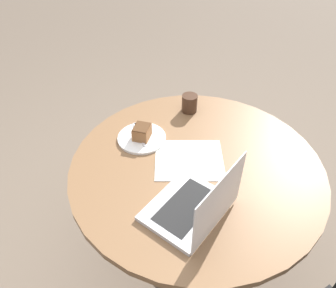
% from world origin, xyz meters
% --- Properties ---
extents(ground_plane, '(12.00, 12.00, 0.00)m').
position_xyz_m(ground_plane, '(0.00, 0.00, 0.00)').
color(ground_plane, '#6B5B4C').
extents(dining_table, '(1.04, 1.04, 0.72)m').
position_xyz_m(dining_table, '(0.00, 0.00, 0.58)').
color(dining_table, brown).
rests_on(dining_table, ground_plane).
extents(paper_document, '(0.37, 0.35, 0.00)m').
position_xyz_m(paper_document, '(-0.01, 0.04, 0.72)').
color(paper_document, white).
rests_on(paper_document, dining_table).
extents(plate, '(0.22, 0.22, 0.01)m').
position_xyz_m(plate, '(-0.13, 0.25, 0.72)').
color(plate, white).
rests_on(plate, dining_table).
extents(cake_slice, '(0.10, 0.10, 0.06)m').
position_xyz_m(cake_slice, '(-0.13, 0.25, 0.76)').
color(cake_slice, brown).
rests_on(cake_slice, plate).
extents(fork, '(0.05, 0.17, 0.00)m').
position_xyz_m(fork, '(-0.13, 0.29, 0.73)').
color(fork, silver).
rests_on(fork, plate).
extents(coffee_glass, '(0.08, 0.08, 0.09)m').
position_xyz_m(coffee_glass, '(0.17, 0.34, 0.76)').
color(coffee_glass, '#3D2619').
rests_on(coffee_glass, dining_table).
extents(laptop, '(0.36, 0.34, 0.25)m').
position_xyz_m(laptop, '(-0.14, -0.21, 0.76)').
color(laptop, silver).
rests_on(laptop, dining_table).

